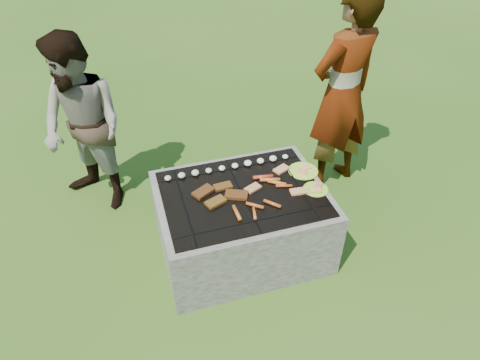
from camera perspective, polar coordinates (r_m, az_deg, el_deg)
The scene contains 10 objects.
lawn at distance 3.70m, azimuth 0.23°, elevation -8.97°, with size 60.00×60.00×0.00m, color #264B12.
fire_pit at distance 3.50m, azimuth 0.24°, elevation -5.85°, with size 1.30×1.00×0.62m.
mushrooms at distance 3.50m, azimuth -1.50°, elevation 1.79°, with size 1.05×0.06×0.04m.
pork_slabs at distance 3.25m, azimuth -2.69°, elevation -1.87°, with size 0.42×0.29×0.03m.
sausages at distance 3.26m, azimuth 3.19°, elevation -1.66°, with size 0.52×0.47×0.03m.
bread_on_grate at distance 3.37m, azimuth 4.96°, elevation -0.28°, with size 0.46×0.40×0.02m.
plate_far at distance 3.53m, azimuth 8.42°, elevation 1.18°, with size 0.32×0.32×0.03m.
plate_near at distance 3.36m, azimuth 10.06°, elevation -1.23°, with size 0.25×0.25×0.03m.
cook at distance 3.99m, azimuth 13.47°, elevation 11.07°, with size 0.70×0.46×1.91m, color gray.
bystander at distance 3.90m, azimuth -20.10°, elevation 6.53°, with size 0.78×0.61×1.61m, color gray.
Camera 1 is at (-0.75, -2.38, 2.73)m, focal length 32.00 mm.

